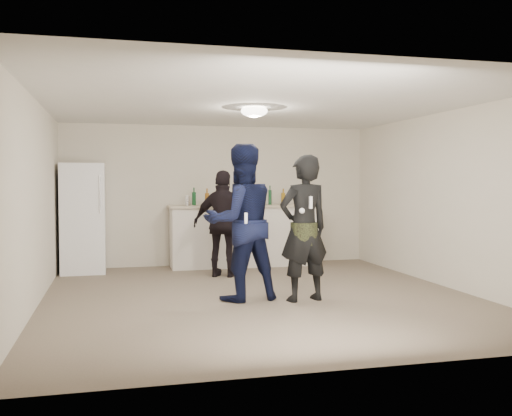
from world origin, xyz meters
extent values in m
plane|color=#6B5B4C|center=(0.00, 0.00, 0.00)|extent=(6.00, 6.00, 0.00)
plane|color=silver|center=(0.00, 0.00, 2.50)|extent=(6.00, 6.00, 0.00)
plane|color=beige|center=(0.00, 3.00, 1.25)|extent=(6.00, 0.00, 6.00)
plane|color=beige|center=(0.00, -3.00, 1.25)|extent=(6.00, 0.00, 6.00)
plane|color=beige|center=(-2.75, 0.00, 1.25)|extent=(0.00, 6.00, 6.00)
plane|color=beige|center=(2.75, 0.00, 1.25)|extent=(0.00, 6.00, 6.00)
cube|color=white|center=(0.40, 2.67, 0.53)|extent=(2.60, 0.56, 1.05)
cube|color=#BBAB91|center=(0.40, 2.67, 1.07)|extent=(2.68, 0.64, 0.04)
cube|color=white|center=(-2.34, 2.60, 0.90)|extent=(0.70, 0.70, 1.80)
cylinder|color=silver|center=(-2.06, 2.23, 1.30)|extent=(0.02, 0.02, 0.60)
ellipsoid|color=white|center=(0.00, 0.30, 2.45)|extent=(0.36, 0.36, 0.16)
cylinder|color=silver|center=(-0.62, 2.59, 1.18)|extent=(0.08, 0.08, 0.17)
imported|color=#0F1640|center=(-0.29, -0.17, 0.99)|extent=(1.08, 0.90, 1.98)
imported|color=black|center=(0.47, -0.40, 0.92)|extent=(0.74, 0.56, 1.84)
cylinder|color=#313A1A|center=(0.47, -0.40, 0.85)|extent=(0.34, 0.34, 0.28)
imported|color=black|center=(-0.17, 1.63, 0.84)|extent=(1.07, 0.78, 1.68)
cube|color=white|center=(-0.29, -0.45, 1.05)|extent=(0.04, 0.04, 0.15)
sphere|color=white|center=(-0.17, -0.42, 0.98)|extent=(0.07, 0.07, 0.07)
cube|color=silver|center=(0.47, -0.65, 1.25)|extent=(0.04, 0.04, 0.15)
sphere|color=silver|center=(0.37, -0.62, 1.15)|extent=(0.07, 0.07, 0.07)
cylinder|color=#134321|center=(0.87, 2.68, 1.22)|extent=(0.06, 0.06, 0.26)
cylinder|color=#9D5E16|center=(-0.29, 2.51, 1.20)|extent=(0.07, 0.07, 0.22)
cylinder|color=silver|center=(0.26, 2.85, 1.18)|extent=(0.07, 0.07, 0.18)
cylinder|color=#164D26|center=(-0.49, 2.76, 1.20)|extent=(0.07, 0.07, 0.23)
cylinder|color=#A07317|center=(1.17, 2.84, 1.19)|extent=(0.08, 0.08, 0.21)
camera|label=1|loc=(-1.83, -7.17, 1.50)|focal=40.00mm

